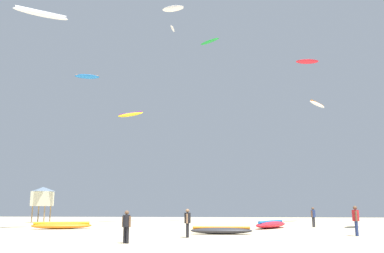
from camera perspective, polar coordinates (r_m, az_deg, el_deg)
name	(u,v)px	position (r m, az deg, el deg)	size (l,w,h in m)	color
person_foreground	(126,224)	(19.98, -9.39, -13.63)	(0.48, 0.35, 1.55)	black
person_midground	(188,221)	(23.60, -0.65, -13.35)	(0.37, 0.54, 1.62)	black
person_left	(313,215)	(37.80, 16.99, -12.10)	(0.41, 0.47, 1.73)	#2D2D33
person_right	(356,218)	(26.68, 22.43, -12.07)	(0.41, 0.59, 1.80)	navy
kite_grounded_near	(62,226)	(34.75, -18.18, -13.34)	(4.90, 2.86, 0.59)	orange
kite_grounded_mid	(271,225)	(34.88, 11.26, -13.62)	(3.72, 5.43, 0.65)	red
kite_grounded_far	(221,231)	(26.67, 4.23, -14.65)	(4.08, 1.30, 0.48)	#2D2D33
lifeguard_tower	(43,196)	(51.41, -20.64, -9.33)	(2.30, 2.30, 4.15)	#8C704C
kite_aloft_0	(130,114)	(48.97, -8.84, 1.73)	(3.81, 2.39, 0.88)	yellow
kite_aloft_1	(173,29)	(54.84, -2.81, 13.85)	(0.57, 2.02, 0.52)	white
kite_aloft_2	(317,104)	(52.99, 17.53, 3.06)	(3.15, 3.90, 0.87)	white
kite_aloft_3	(210,41)	(54.68, 2.54, 12.09)	(3.12, 2.71, 0.52)	green
kite_aloft_4	(307,61)	(58.09, 16.19, 8.94)	(3.20, 1.22, 0.65)	red
kite_aloft_5	(173,9)	(37.53, -2.74, 16.54)	(2.11, 0.93, 0.51)	white
kite_aloft_6	(41,14)	(37.33, -20.83, 14.87)	(4.43, 3.60, 0.91)	white
kite_aloft_7	(87,76)	(63.56, -14.81, 6.95)	(3.83, 2.06, 0.68)	blue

